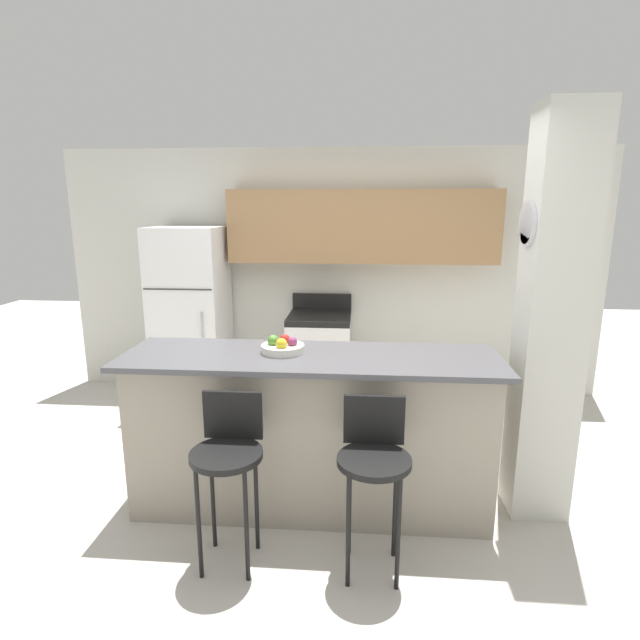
{
  "coord_description": "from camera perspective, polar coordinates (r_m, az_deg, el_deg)",
  "views": [
    {
      "loc": [
        0.3,
        -3.01,
        1.96
      ],
      "look_at": [
        0.0,
        0.77,
        1.1
      ],
      "focal_mm": 28.0,
      "sensor_mm": 36.0,
      "label": 1
    }
  ],
  "objects": [
    {
      "name": "counter_bar",
      "position": [
        3.34,
        -1.09,
        -12.6
      ],
      "size": [
        2.39,
        0.7,
        1.05
      ],
      "color": "gray",
      "rests_on": "ground_plane"
    },
    {
      "name": "refrigerator",
      "position": [
        5.26,
        -14.52,
        0.56
      ],
      "size": [
        0.69,
        0.69,
        1.77
      ],
      "color": "white",
      "rests_on": "ground_plane"
    },
    {
      "name": "ground_plane",
      "position": [
        3.6,
        -1.05,
        -20.23
      ],
      "size": [
        14.0,
        14.0,
        0.0
      ],
      "primitive_type": "plane",
      "color": "beige"
    },
    {
      "name": "bar_stool_right",
      "position": [
        2.78,
        6.17,
        -15.6
      ],
      "size": [
        0.4,
        0.4,
        0.96
      ],
      "color": "black",
      "rests_on": "ground_plane"
    },
    {
      "name": "fruit_bowl",
      "position": [
        3.21,
        -4.3,
        -3.06
      ],
      "size": [
        0.28,
        0.28,
        0.11
      ],
      "color": "silver",
      "rests_on": "counter_bar"
    },
    {
      "name": "pillar_right",
      "position": [
        3.37,
        24.86,
        -0.13
      ],
      "size": [
        0.38,
        0.32,
        2.55
      ],
      "color": "silver",
      "rests_on": "ground_plane"
    },
    {
      "name": "bar_stool_left",
      "position": [
        2.86,
        -10.44,
        -14.83
      ],
      "size": [
        0.4,
        0.4,
        0.96
      ],
      "color": "black",
      "rests_on": "ground_plane"
    },
    {
      "name": "stove_range",
      "position": [
        5.11,
        -0.04,
        -4.29
      ],
      "size": [
        0.62,
        0.66,
        1.07
      ],
      "color": "white",
      "rests_on": "ground_plane"
    },
    {
      "name": "wall_back",
      "position": [
        5.19,
        2.67,
        7.49
      ],
      "size": [
        5.6,
        0.38,
        2.55
      ],
      "color": "silver",
      "rests_on": "ground_plane"
    }
  ]
}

